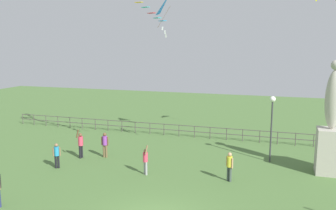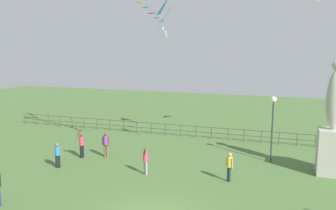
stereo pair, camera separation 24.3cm
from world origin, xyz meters
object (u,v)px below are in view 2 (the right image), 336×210
(lamppost, at_px, (273,114))
(person_0, at_px, (57,154))
(kite_4, at_px, (171,7))
(person_5, at_px, (145,159))
(person_4, at_px, (82,143))
(statue_monument, at_px, (332,135))
(person_2, at_px, (229,165))
(person_3, at_px, (106,143))

(lamppost, height_order, person_0, lamppost)
(kite_4, bearing_deg, person_5, -100.48)
(person_4, xyz_separation_m, kite_4, (5.62, 1.38, 8.51))
(kite_4, bearing_deg, person_4, -166.21)
(statue_monument, height_order, person_0, statue_monument)
(lamppost, bearing_deg, statue_monument, -18.69)
(statue_monument, xyz_separation_m, person_4, (-14.95, -1.83, -1.30))
(person_0, bearing_deg, statue_monument, 14.56)
(person_0, relative_size, person_5, 0.86)
(person_2, height_order, kite_4, kite_4)
(statue_monument, relative_size, person_3, 3.91)
(person_0, height_order, person_5, person_5)
(person_0, xyz_separation_m, person_3, (1.75, 2.73, 0.07))
(statue_monument, relative_size, kite_4, 2.56)
(person_3, bearing_deg, person_0, -122.66)
(lamppost, bearing_deg, person_0, -157.16)
(person_2, bearing_deg, kite_4, 148.81)
(person_3, xyz_separation_m, person_4, (-1.43, -0.60, 0.03))
(person_2, distance_m, person_4, 9.79)
(person_2, bearing_deg, person_0, -174.19)
(statue_monument, xyz_separation_m, person_5, (-9.87, -3.37, -1.39))
(person_0, relative_size, person_2, 0.95)
(lamppost, distance_m, person_4, 12.25)
(person_4, distance_m, person_5, 5.31)
(statue_monument, relative_size, person_4, 3.33)
(statue_monument, distance_m, kite_4, 11.81)
(lamppost, relative_size, person_0, 2.74)
(statue_monument, bearing_deg, kite_4, -177.21)
(person_5, xyz_separation_m, kite_4, (0.54, 2.91, 8.60))
(kite_4, bearing_deg, person_3, -169.44)
(lamppost, relative_size, person_2, 2.59)
(statue_monument, distance_m, person_3, 13.64)
(lamppost, height_order, person_2, lamppost)
(person_0, bearing_deg, kite_4, 30.60)
(statue_monument, distance_m, person_4, 15.12)
(person_0, distance_m, person_5, 5.43)
(person_2, xyz_separation_m, person_5, (-4.65, -0.43, -0.04))
(lamppost, bearing_deg, person_5, -146.01)
(statue_monument, distance_m, person_5, 10.52)
(person_2, bearing_deg, person_3, 168.37)
(person_5, bearing_deg, statue_monument, 18.85)
(person_3, height_order, kite_4, kite_4)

